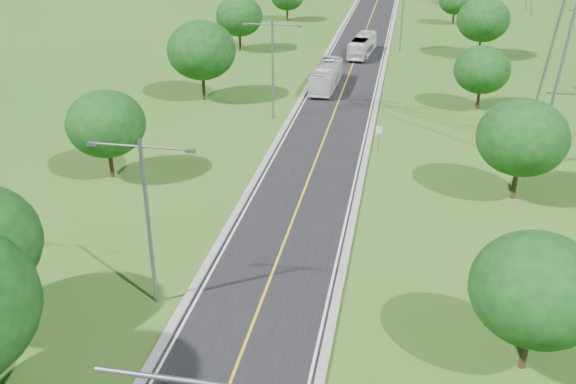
# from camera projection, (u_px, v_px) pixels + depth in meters

# --- Properties ---
(ground) EXTENTS (260.00, 260.00, 0.00)m
(ground) POSITION_uv_depth(u_px,v_px,m) (346.00, 82.00, 78.73)
(ground) COLOR #305618
(ground) RESTS_ON ground
(road) EXTENTS (8.00, 150.00, 0.06)m
(road) POSITION_uv_depth(u_px,v_px,m) (351.00, 70.00, 84.04)
(road) COLOR black
(road) RESTS_ON ground
(curb_left) EXTENTS (0.50, 150.00, 0.22)m
(curb_left) POSITION_uv_depth(u_px,v_px,m) (319.00, 68.00, 84.71)
(curb_left) COLOR gray
(curb_left) RESTS_ON ground
(curb_right) EXTENTS (0.50, 150.00, 0.22)m
(curb_right) POSITION_uv_depth(u_px,v_px,m) (383.00, 71.00, 83.30)
(curb_right) COLOR gray
(curb_right) RESTS_ON ground
(speed_limit_sign) EXTENTS (0.55, 0.09, 2.40)m
(speed_limit_sign) POSITION_uv_depth(u_px,v_px,m) (379.00, 134.00, 57.64)
(speed_limit_sign) COLOR slate
(speed_limit_sign) RESTS_ON ground
(streetlight_near_left) EXTENTS (5.90, 0.25, 10.00)m
(streetlight_near_left) POSITION_uv_depth(u_px,v_px,m) (147.00, 210.00, 34.58)
(streetlight_near_left) COLOR slate
(streetlight_near_left) RESTS_ON ground
(streetlight_mid_left) EXTENTS (5.90, 0.25, 10.00)m
(streetlight_mid_left) POSITION_uv_depth(u_px,v_px,m) (273.00, 62.00, 63.86)
(streetlight_mid_left) COLOR slate
(streetlight_mid_left) RESTS_ON ground
(streetlight_far_right) EXTENTS (5.90, 0.25, 10.00)m
(streetlight_far_right) POSITION_uv_depth(u_px,v_px,m) (403.00, 9.00, 91.14)
(streetlight_far_right) COLOR slate
(streetlight_far_right) RESTS_ON ground
(tree_lb) EXTENTS (6.30, 6.30, 7.33)m
(tree_lb) POSITION_uv_depth(u_px,v_px,m) (106.00, 124.00, 51.00)
(tree_lb) COLOR black
(tree_lb) RESTS_ON ground
(tree_lc) EXTENTS (7.56, 7.56, 8.79)m
(tree_lc) POSITION_uv_depth(u_px,v_px,m) (201.00, 50.00, 69.95)
(tree_lc) COLOR black
(tree_lc) RESTS_ON ground
(tree_ld) EXTENTS (6.72, 6.72, 7.82)m
(tree_ld) POSITION_uv_depth(u_px,v_px,m) (239.00, 16.00, 91.85)
(tree_ld) COLOR black
(tree_ld) RESTS_ON ground
(tree_ra) EXTENTS (6.30, 6.30, 7.33)m
(tree_ra) POSITION_uv_depth(u_px,v_px,m) (537.00, 289.00, 30.03)
(tree_ra) COLOR black
(tree_ra) RESTS_ON ground
(tree_rb) EXTENTS (6.72, 6.72, 7.82)m
(tree_rb) POSITION_uv_depth(u_px,v_px,m) (522.00, 138.00, 47.31)
(tree_rb) COLOR black
(tree_rb) RESTS_ON ground
(tree_rc) EXTENTS (5.88, 5.88, 6.84)m
(tree_rc) POSITION_uv_depth(u_px,v_px,m) (482.00, 70.00, 67.27)
(tree_rc) COLOR black
(tree_rc) RESTS_ON ground
(tree_rd) EXTENTS (7.14, 7.14, 8.30)m
(tree_rd) POSITION_uv_depth(u_px,v_px,m) (483.00, 20.00, 87.83)
(tree_rd) COLOR black
(tree_rd) RESTS_ON ground
(tree_re) EXTENTS (5.46, 5.46, 6.35)m
(tree_re) POSITION_uv_depth(u_px,v_px,m) (455.00, 1.00, 110.08)
(tree_re) COLOR black
(tree_re) RESTS_ON ground
(bus_outbound) EXTENTS (3.43, 10.30, 2.81)m
(bus_outbound) POSITION_uv_depth(u_px,v_px,m) (362.00, 46.00, 90.43)
(bus_outbound) COLOR white
(bus_outbound) RESTS_ON road
(bus_inbound) EXTENTS (2.72, 10.49, 2.90)m
(bus_inbound) POSITION_uv_depth(u_px,v_px,m) (326.00, 76.00, 75.70)
(bus_inbound) COLOR white
(bus_inbound) RESTS_ON road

